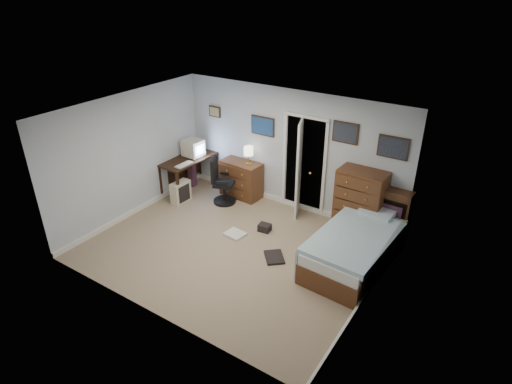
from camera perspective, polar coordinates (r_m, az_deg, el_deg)
floor at (r=7.87m, az=-2.94°, el=-7.53°), size 5.00×4.00×0.02m
computer_desk at (r=9.78m, az=-9.29°, el=3.62°), size 0.70×1.41×0.79m
crt_monitor at (r=9.66m, az=-8.37°, el=5.82°), size 0.43×0.40×0.38m
keyboard at (r=9.29m, az=-9.56°, el=3.62°), size 0.18×0.43×0.03m
pc_tower at (r=9.39m, az=-10.01°, el=-0.01°), size 0.24×0.45×0.48m
office_chair at (r=9.21m, az=-4.62°, el=0.81°), size 0.64×0.64×1.01m
media_stack at (r=10.03m, az=-8.56°, el=2.75°), size 0.16×0.16×0.74m
low_dresser at (r=9.45m, az=-1.98°, el=1.74°), size 0.94×0.52×0.81m
table_lamp at (r=9.07m, az=-1.00°, el=5.42°), size 0.22×0.22×0.40m
doorway at (r=8.94m, az=7.31°, el=4.18°), size 0.96×1.12×2.05m
tall_dresser at (r=8.22m, az=13.69°, el=-1.37°), size 0.90×0.55×1.29m
headboard_bookcase at (r=8.28m, az=16.08°, el=-2.33°), size 1.13×0.32×1.01m
bed at (r=7.48m, az=13.01°, el=-7.24°), size 1.25×2.18×0.69m
wall_posters at (r=8.34m, az=8.06°, el=7.90°), size 4.38×0.04×0.60m
floor_clutter at (r=8.04m, az=0.17°, el=-6.20°), size 1.46×1.03×0.14m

